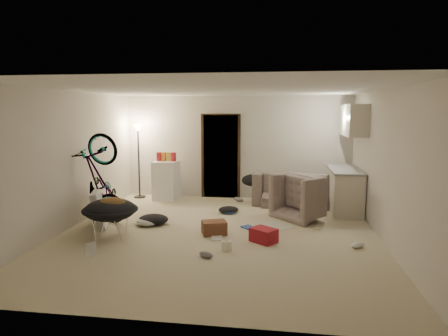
# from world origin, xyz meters

# --- Properties ---
(floor) EXTENTS (5.50, 6.00, 0.02)m
(floor) POSITION_xyz_m (0.00, 0.00, -0.01)
(floor) COLOR beige
(floor) RESTS_ON ground
(ceiling) EXTENTS (5.50, 6.00, 0.02)m
(ceiling) POSITION_xyz_m (0.00, 0.00, 2.51)
(ceiling) COLOR white
(ceiling) RESTS_ON wall_back
(wall_back) EXTENTS (5.50, 0.02, 2.50)m
(wall_back) POSITION_xyz_m (0.00, 3.01, 1.25)
(wall_back) COLOR beige
(wall_back) RESTS_ON floor
(wall_front) EXTENTS (5.50, 0.02, 2.50)m
(wall_front) POSITION_xyz_m (0.00, -3.01, 1.25)
(wall_front) COLOR beige
(wall_front) RESTS_ON floor
(wall_left) EXTENTS (0.02, 6.00, 2.50)m
(wall_left) POSITION_xyz_m (-2.76, 0.00, 1.25)
(wall_left) COLOR beige
(wall_left) RESTS_ON floor
(wall_right) EXTENTS (0.02, 6.00, 2.50)m
(wall_right) POSITION_xyz_m (2.76, 0.00, 1.25)
(wall_right) COLOR beige
(wall_right) RESTS_ON floor
(doorway) EXTENTS (0.85, 0.10, 2.04)m
(doorway) POSITION_xyz_m (-0.40, 2.97, 1.02)
(doorway) COLOR black
(doorway) RESTS_ON floor
(door_trim) EXTENTS (0.97, 0.04, 2.10)m
(door_trim) POSITION_xyz_m (-0.40, 2.94, 1.02)
(door_trim) COLOR black
(door_trim) RESTS_ON floor
(floor_lamp) EXTENTS (0.28, 0.28, 1.81)m
(floor_lamp) POSITION_xyz_m (-2.40, 2.65, 1.31)
(floor_lamp) COLOR black
(floor_lamp) RESTS_ON floor
(kitchen_counter) EXTENTS (0.60, 1.50, 0.88)m
(kitchen_counter) POSITION_xyz_m (2.43, 2.00, 0.44)
(kitchen_counter) COLOR beige
(kitchen_counter) RESTS_ON floor
(counter_top) EXTENTS (0.64, 1.54, 0.04)m
(counter_top) POSITION_xyz_m (2.43, 2.00, 0.90)
(counter_top) COLOR gray
(counter_top) RESTS_ON kitchen_counter
(kitchen_uppers) EXTENTS (0.38, 1.40, 0.65)m
(kitchen_uppers) POSITION_xyz_m (2.56, 2.00, 1.95)
(kitchen_uppers) COLOR beige
(kitchen_uppers) RESTS_ON wall_right
(sofa) EXTENTS (1.93, 0.79, 0.56)m
(sofa) POSITION_xyz_m (1.40, 2.45, 0.28)
(sofa) COLOR #343A33
(sofa) RESTS_ON floor
(armchair) EXTENTS (1.33, 1.34, 0.66)m
(armchair) POSITION_xyz_m (1.65, 1.38, 0.33)
(armchair) COLOR #343A33
(armchair) RESTS_ON floor
(bicycle) EXTENTS (1.87, 1.04, 1.03)m
(bicycle) POSITION_xyz_m (-2.30, 0.29, 0.47)
(bicycle) COLOR black
(bicycle) RESTS_ON floor
(book_asset) EXTENTS (0.28, 0.27, 0.02)m
(book_asset) POSITION_xyz_m (-1.76, -1.44, 0.01)
(book_asset) COLOR maroon
(book_asset) RESTS_ON floor
(mini_fridge) EXTENTS (0.59, 0.59, 0.94)m
(mini_fridge) POSITION_xyz_m (-1.68, 2.55, 0.47)
(mini_fridge) COLOR white
(mini_fridge) RESTS_ON floor
(snack_box_0) EXTENTS (0.10, 0.07, 0.30)m
(snack_box_0) POSITION_xyz_m (-1.85, 2.55, 1.00)
(snack_box_0) COLOR maroon
(snack_box_0) RESTS_ON mini_fridge
(snack_box_1) EXTENTS (0.11, 0.08, 0.30)m
(snack_box_1) POSITION_xyz_m (-1.73, 2.55, 1.00)
(snack_box_1) COLOR #BF6B17
(snack_box_1) RESTS_ON mini_fridge
(snack_box_2) EXTENTS (0.11, 0.09, 0.30)m
(snack_box_2) POSITION_xyz_m (-1.61, 2.55, 1.00)
(snack_box_2) COLOR gold
(snack_box_2) RESTS_ON mini_fridge
(snack_box_3) EXTENTS (0.12, 0.09, 0.30)m
(snack_box_3) POSITION_xyz_m (-1.49, 2.55, 1.00)
(snack_box_3) COLOR maroon
(snack_box_3) RESTS_ON mini_fridge
(saucer_chair) EXTENTS (0.94, 0.94, 0.66)m
(saucer_chair) POSITION_xyz_m (-1.79, -0.44, 0.39)
(saucer_chair) COLOR silver
(saucer_chair) RESTS_ON floor
(hoodie) EXTENTS (0.49, 0.42, 0.22)m
(hoodie) POSITION_xyz_m (-1.74, -0.47, 0.59)
(hoodie) COLOR brown
(hoodie) RESTS_ON saucer_chair
(sofa_drape) EXTENTS (0.64, 0.56, 0.28)m
(sofa_drape) POSITION_xyz_m (0.45, 2.45, 0.54)
(sofa_drape) COLOR black
(sofa_drape) RESTS_ON sofa
(tv_box) EXTENTS (0.56, 1.06, 0.69)m
(tv_box) POSITION_xyz_m (-2.30, 0.29, 0.34)
(tv_box) COLOR silver
(tv_box) RESTS_ON floor
(drink_case_a) EXTENTS (0.49, 0.42, 0.24)m
(drink_case_a) POSITION_xyz_m (-0.07, -0.04, 0.12)
(drink_case_a) COLOR brown
(drink_case_a) RESTS_ON floor
(drink_case_b) EXTENTS (0.50, 0.48, 0.23)m
(drink_case_b) POSITION_xyz_m (0.81, -0.33, 0.12)
(drink_case_b) COLOR maroon
(drink_case_b) RESTS_ON floor
(juicer) EXTENTS (0.16, 0.16, 0.23)m
(juicer) POSITION_xyz_m (0.26, -0.82, 0.09)
(juicer) COLOR white
(juicer) RESTS_ON floor
(newspaper) EXTENTS (0.76, 0.76, 0.01)m
(newspaper) POSITION_xyz_m (0.97, 0.63, 0.00)
(newspaper) COLOR #B9B6AB
(newspaper) RESTS_ON floor
(book_blue) EXTENTS (0.33, 0.33, 0.03)m
(book_blue) POSITION_xyz_m (0.51, 0.41, 0.01)
(book_blue) COLOR #284592
(book_blue) RESTS_ON floor
(book_white) EXTENTS (0.22, 0.26, 0.02)m
(book_white) POSITION_xyz_m (0.02, -0.27, 0.01)
(book_white) COLOR silver
(book_white) RESTS_ON floor
(shoe_0) EXTENTS (0.25, 0.15, 0.09)m
(shoe_0) POSITION_xyz_m (0.02, 1.34, 0.04)
(shoe_0) COLOR #284592
(shoe_0) RESTS_ON floor
(shoe_1) EXTENTS (0.30, 0.25, 0.10)m
(shoe_1) POSITION_xyz_m (0.09, 2.55, 0.05)
(shoe_1) COLOR slate
(shoe_1) RESTS_ON floor
(shoe_3) EXTENTS (0.26, 0.20, 0.09)m
(shoe_3) POSITION_xyz_m (-0.00, -1.16, 0.05)
(shoe_3) COLOR slate
(shoe_3) RESTS_ON floor
(shoe_4) EXTENTS (0.29, 0.24, 0.10)m
(shoe_4) POSITION_xyz_m (2.30, -0.42, 0.05)
(shoe_4) COLOR white
(shoe_4) RESTS_ON floor
(clothes_lump_a) EXTENTS (0.57, 0.49, 0.18)m
(clothes_lump_a) POSITION_xyz_m (-1.32, 0.42, 0.09)
(clothes_lump_a) COLOR black
(clothes_lump_a) RESTS_ON floor
(clothes_lump_b) EXTENTS (0.55, 0.53, 0.13)m
(clothes_lump_b) POSITION_xyz_m (-0.01, 1.47, 0.07)
(clothes_lump_b) COLOR black
(clothes_lump_b) RESTS_ON floor
(clothes_lump_c) EXTENTS (0.61, 0.61, 0.14)m
(clothes_lump_c) POSITION_xyz_m (-1.41, 0.35, 0.07)
(clothes_lump_c) COLOR silver
(clothes_lump_c) RESTS_ON floor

